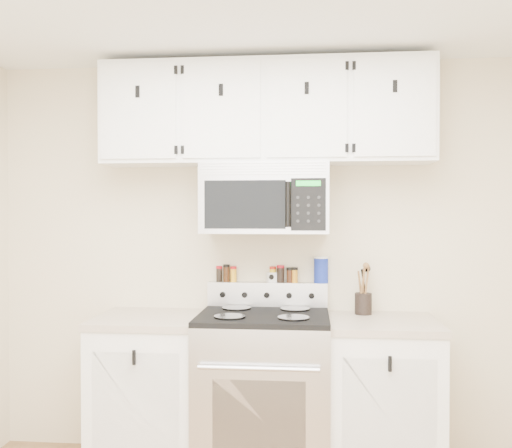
{
  "coord_description": "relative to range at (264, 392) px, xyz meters",
  "views": [
    {
      "loc": [
        0.27,
        -1.9,
        1.53
      ],
      "look_at": [
        -0.05,
        1.45,
        1.48
      ],
      "focal_mm": 40.0,
      "sensor_mm": 36.0,
      "label": 1
    }
  ],
  "objects": [
    {
      "name": "salt_canister",
      "position": [
        0.34,
        0.28,
        0.7
      ],
      "size": [
        0.09,
        0.09,
        0.17
      ],
      "color": "#162A9A",
      "rests_on": "range"
    },
    {
      "name": "spice_jar_3",
      "position": [
        0.03,
        0.28,
        0.66
      ],
      "size": [
        0.04,
        0.04,
        0.1
      ],
      "color": "gold",
      "rests_on": "range"
    },
    {
      "name": "spice_jar_2",
      "position": [
        -0.22,
        0.28,
        0.66
      ],
      "size": [
        0.04,
        0.04,
        0.1
      ],
      "color": "#F2A91C",
      "rests_on": "range"
    },
    {
      "name": "base_cabinet_right",
      "position": [
        0.69,
        0.02,
        -0.03
      ],
      "size": [
        0.64,
        0.62,
        0.92
      ],
      "color": "white",
      "rests_on": "floor"
    },
    {
      "name": "back_wall",
      "position": [
        0.0,
        0.32,
        0.76
      ],
      "size": [
        3.5,
        0.01,
        2.5
      ],
      "primitive_type": "cube",
      "color": "beige",
      "rests_on": "floor"
    },
    {
      "name": "utensil_crock",
      "position": [
        0.6,
        0.2,
        0.51
      ],
      "size": [
        0.1,
        0.1,
        0.3
      ],
      "color": "black",
      "rests_on": "base_cabinet_right"
    },
    {
      "name": "spice_jar_5",
      "position": [
        0.14,
        0.28,
        0.66
      ],
      "size": [
        0.05,
        0.05,
        0.1
      ],
      "color": "#3D1E0E",
      "rests_on": "range"
    },
    {
      "name": "spice_jar_0",
      "position": [
        -0.31,
        0.28,
        0.66
      ],
      "size": [
        0.04,
        0.04,
        0.1
      ],
      "color": "black",
      "rests_on": "range"
    },
    {
      "name": "microwave",
      "position": [
        0.0,
        0.13,
        1.14
      ],
      "size": [
        0.76,
        0.44,
        0.42
      ],
      "color": "#9E9EA3",
      "rests_on": "back_wall"
    },
    {
      "name": "kitchen_timer",
      "position": [
        0.03,
        0.28,
        0.65
      ],
      "size": [
        0.07,
        0.06,
        0.06
      ],
      "primitive_type": "cube",
      "rotation": [
        0.0,
        0.0,
        0.4
      ],
      "color": "white",
      "rests_on": "range"
    },
    {
      "name": "spice_jar_4",
      "position": [
        0.08,
        0.28,
        0.67
      ],
      "size": [
        0.05,
        0.05,
        0.11
      ],
      "color": "black",
      "rests_on": "range"
    },
    {
      "name": "spice_jar_6",
      "position": [
        0.17,
        0.28,
        0.66
      ],
      "size": [
        0.04,
        0.04,
        0.1
      ],
      "color": "orange",
      "rests_on": "range"
    },
    {
      "name": "range",
      "position": [
        0.0,
        0.0,
        0.0
      ],
      "size": [
        0.76,
        0.65,
        1.1
      ],
      "color": "#B7B7BA",
      "rests_on": "floor"
    },
    {
      "name": "upper_cabinets",
      "position": [
        -0.0,
        0.15,
        1.66
      ],
      "size": [
        2.0,
        0.35,
        0.62
      ],
      "color": "white",
      "rests_on": "back_wall"
    },
    {
      "name": "spice_jar_1",
      "position": [
        -0.26,
        0.28,
        0.67
      ],
      "size": [
        0.04,
        0.04,
        0.11
      ],
      "color": "#3B200E",
      "rests_on": "range"
    },
    {
      "name": "base_cabinet_left",
      "position": [
        -0.69,
        0.02,
        -0.03
      ],
      "size": [
        0.64,
        0.62,
        0.92
      ],
      "color": "white",
      "rests_on": "floor"
    }
  ]
}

